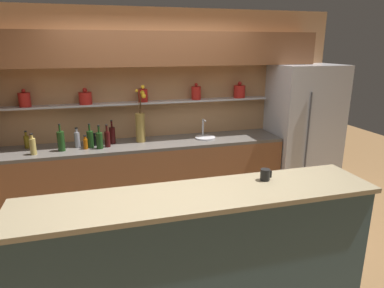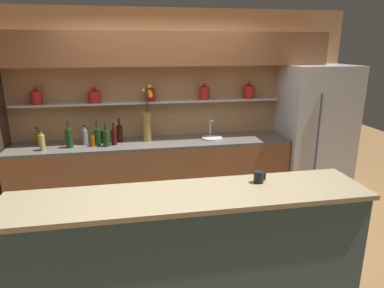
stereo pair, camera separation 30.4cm
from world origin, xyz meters
name	(u,v)px [view 1 (the left image)]	position (x,y,z in m)	size (l,w,h in m)	color
ground_plane	(181,257)	(0.00, 0.00, 0.00)	(12.00, 12.00, 0.00)	brown
back_wall_unit	(152,91)	(0.00, 1.53, 1.55)	(5.20, 0.44, 2.60)	tan
back_counter_unit	(148,176)	(-0.14, 1.24, 0.46)	(3.59, 0.62, 0.92)	brown
island_counter	(200,250)	(0.00, -0.67, 0.51)	(2.87, 0.61, 1.02)	#334C56
refrigerator	(303,131)	(2.14, 1.20, 0.94)	(0.93, 0.73, 1.88)	#B7B7BC
flower_vase	(141,125)	(-0.20, 1.31, 1.15)	(0.15, 0.12, 0.73)	olive
sink_fixture	(205,136)	(0.65, 1.25, 0.95)	(0.27, 0.27, 0.25)	#B7B7BC
bottle_wine_0	(112,135)	(-0.56, 1.33, 1.03)	(0.08, 0.08, 0.30)	#380C0C
bottle_wine_1	(90,139)	(-0.84, 1.22, 1.03)	(0.08, 0.08, 0.30)	#193814
bottle_wine_2	(107,139)	(-0.63, 1.18, 1.02)	(0.07, 0.07, 0.28)	#380C0C
bottle_spirit_3	(77,139)	(-0.99, 1.26, 1.02)	(0.07, 0.07, 0.25)	gray
bottle_wine_4	(61,141)	(-1.17, 1.16, 1.04)	(0.08, 0.08, 0.33)	#193814
bottle_oil_5	(27,141)	(-1.58, 1.39, 1.00)	(0.06, 0.06, 0.22)	brown
bottle_spirit_6	(33,146)	(-1.47, 1.10, 1.02)	(0.07, 0.07, 0.25)	tan
bottle_wine_7	(100,140)	(-0.73, 1.13, 1.03)	(0.08, 0.08, 0.29)	#193814
bottle_sauce_8	(95,140)	(-0.79, 1.29, 0.99)	(0.05, 0.05, 0.16)	black
bottle_sauce_9	(85,143)	(-0.89, 1.16, 0.99)	(0.05, 0.05, 0.17)	#9E4C0A
coffee_mug	(265,175)	(0.61, -0.56, 1.07)	(0.10, 0.08, 0.10)	black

